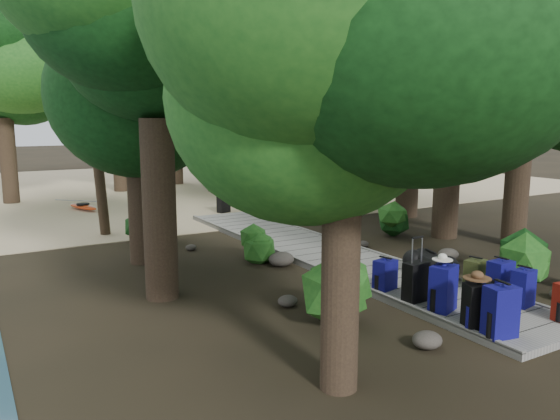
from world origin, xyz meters
TOP-DOWN VIEW (x-y plane):
  - ground at (0.00, 0.00)m, footprint 120.00×120.00m
  - sand_beach at (0.00, 16.00)m, footprint 40.00×22.00m
  - boardwalk at (0.00, 1.00)m, footprint 2.00×12.00m
  - backpack_left_a at (-0.76, -4.44)m, footprint 0.49×0.38m
  - backpack_left_b at (-0.75, -4.04)m, footprint 0.49×0.42m
  - backpack_left_c at (-0.65, -3.24)m, footprint 0.54×0.46m
  - backpack_left_d at (-0.71, -1.89)m, footprint 0.45×0.37m
  - backpack_right_b at (0.69, -3.77)m, footprint 0.43×0.33m
  - backpack_right_c at (0.76, -3.25)m, footprint 0.43×0.32m
  - backpack_right_d at (0.78, -2.69)m, footprint 0.45×0.37m
  - duffel_right_khaki at (0.76, -1.85)m, footprint 0.42×0.60m
  - duffel_right_black at (0.68, -1.66)m, footprint 0.67×0.86m
  - suitcase_on_boardwalk at (-0.71, -2.68)m, footprint 0.46×0.28m
  - lone_suitcase_on_sand at (0.42, 7.74)m, footprint 0.49×0.38m
  - hat_brown at (-0.76, -4.00)m, footprint 0.42×0.42m
  - hat_white at (-0.64, -3.19)m, footprint 0.33×0.33m
  - kayak at (-3.70, 10.63)m, footprint 1.77×3.28m
  - sun_lounger at (3.25, 9.03)m, footprint 0.74×2.07m
  - tree_right_b at (4.92, -0.43)m, footprint 4.93×4.93m
  - tree_right_c at (4.07, 1.13)m, footprint 5.74×5.74m
  - tree_right_d at (5.43, 4.07)m, footprint 5.73×5.73m
  - tree_right_e at (3.72, 6.74)m, footprint 4.42×4.42m
  - tree_right_f at (6.75, 8.89)m, footprint 5.49×5.49m
  - tree_left_a at (-3.55, -4.31)m, footprint 3.94×3.94m
  - tree_left_b at (-4.31, 0.07)m, footprint 4.75×4.75m
  - tree_left_c at (-3.94, 2.67)m, footprint 4.11×4.11m
  - tree_back_a at (-1.21, 15.15)m, footprint 5.06×5.06m
  - tree_back_b at (1.86, 16.51)m, footprint 5.37×5.37m
  - tree_back_c at (5.25, 15.46)m, footprint 5.02×5.02m
  - tree_back_d at (-5.73, 13.87)m, footprint 5.12×5.12m
  - palm_right_a at (3.10, 5.99)m, footprint 4.82×4.82m
  - palm_right_b at (5.04, 10.44)m, footprint 4.10×4.10m
  - palm_right_c at (2.50, 13.18)m, footprint 4.87×4.87m
  - palm_left_a at (-4.16, 6.10)m, footprint 3.84×3.84m
  - rock_left_a at (-1.77, -4.02)m, footprint 0.45×0.40m
  - rock_left_b at (-2.58, -1.51)m, footprint 0.36×0.32m
  - rock_left_c at (-1.34, 0.81)m, footprint 0.58×0.52m
  - rock_left_d at (-2.54, 3.20)m, footprint 0.27×0.24m
  - rock_right_a at (1.86, -3.68)m, footprint 0.35×0.31m
  - rock_right_b at (2.25, -0.70)m, footprint 0.50×0.45m
  - rock_right_c at (1.38, 1.32)m, footprint 0.29×0.26m
  - rock_right_d at (2.89, 4.41)m, footprint 0.60×0.54m
  - shrub_left_a at (-2.42, -2.77)m, footprint 1.24×1.24m
  - shrub_left_b at (-1.79, 1.49)m, footprint 0.86×0.86m
  - shrub_left_c at (-3.16, 4.65)m, footprint 1.20×1.20m
  - shrub_right_a at (2.09, -2.80)m, footprint 1.11×1.11m
  - shrub_right_b at (2.77, 1.82)m, footprint 1.20×1.20m
  - shrub_right_c at (2.30, 5.76)m, footprint 0.92×0.92m

SIDE VIEW (x-z plane):
  - ground at x=0.00m, z-range 0.00..0.00m
  - sand_beach at x=0.00m, z-range 0.00..0.02m
  - boardwalk at x=0.00m, z-range 0.00..0.12m
  - rock_left_d at x=-2.54m, z-range 0.00..0.15m
  - rock_right_c at x=1.38m, z-range 0.00..0.16m
  - rock_right_a at x=1.86m, z-range 0.00..0.19m
  - rock_left_b at x=-2.58m, z-range 0.00..0.20m
  - rock_left_a at x=-1.77m, z-range 0.00..0.25m
  - rock_right_b at x=2.25m, z-range 0.00..0.28m
  - rock_left_c at x=-1.34m, z-range 0.00..0.32m
  - rock_right_d at x=2.89m, z-range 0.00..0.33m
  - kayak at x=-3.70m, z-range 0.02..0.34m
  - duffel_right_khaki at x=0.76m, z-range 0.12..0.50m
  - sun_lounger at x=3.25m, z-range 0.02..0.68m
  - duffel_right_black at x=0.68m, z-range 0.12..0.59m
  - lone_suitcase_on_sand at x=0.42m, z-range 0.02..0.70m
  - shrub_left_b at x=-1.79m, z-range 0.00..0.78m
  - shrub_right_c at x=2.30m, z-range 0.00..0.83m
  - backpack_right_d at x=0.78m, z-range 0.12..0.72m
  - backpack_left_d at x=-0.71m, z-range 0.12..0.73m
  - suitcase_on_boardwalk at x=-0.71m, z-range 0.12..0.81m
  - backpack_right_b at x=0.69m, z-range 0.12..0.81m
  - backpack_right_c at x=0.76m, z-range 0.12..0.84m
  - backpack_left_b at x=-0.75m, z-range 0.12..0.88m
  - shrub_right_a at x=2.09m, z-range 0.00..1.00m
  - backpack_left_a at x=-0.76m, z-range 0.12..0.96m
  - shrub_left_c at x=-3.16m, z-range 0.00..1.08m
  - shrub_right_b at x=2.77m, z-range 0.00..1.08m
  - backpack_left_c at x=-0.65m, z-range 0.12..0.96m
  - shrub_left_a at x=-2.42m, z-range 0.00..1.12m
  - hat_brown at x=-0.76m, z-range 0.88..1.00m
  - hat_white at x=-0.64m, z-range 0.96..1.08m
  - palm_left_a at x=-4.16m, z-range 0.00..6.11m
  - tree_left_a at x=-3.55m, z-range 0.00..6.56m
  - tree_left_c at x=-3.94m, z-range 0.00..7.15m
  - palm_right_c at x=2.50m, z-range 0.00..7.75m
  - palm_right_b at x=5.04m, z-range 0.00..7.92m
  - tree_right_e at x=3.72m, z-range 0.00..7.95m
  - palm_right_a at x=3.10m, z-range 0.00..8.21m
  - tree_back_d at x=-5.73m, z-range 0.00..8.54m
  - tree_left_b at x=-4.31m, z-range 0.00..8.55m
  - tree_back_a at x=-1.21m, z-range 0.00..8.76m
  - tree_right_b at x=4.92m, z-range 0.00..8.80m
  - tree_back_c at x=5.25m, z-range 0.00..9.04m
  - tree_back_b at x=1.86m, z-range 0.00..9.59m
  - tree_right_f at x=6.75m, z-range 0.00..9.81m
  - tree_right_c at x=4.07m, z-range 0.00..9.94m
  - tree_right_d at x=5.43m, z-range 0.00..10.51m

